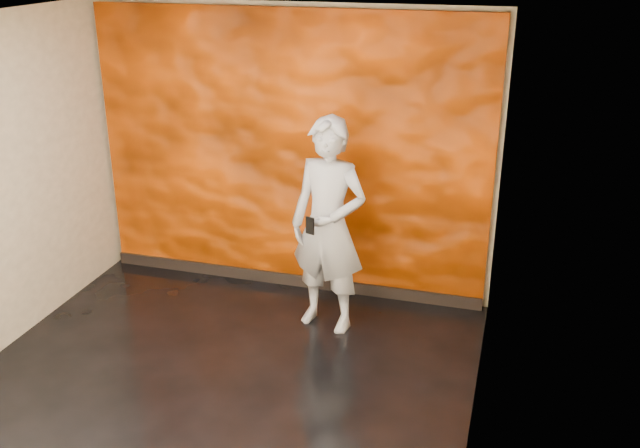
# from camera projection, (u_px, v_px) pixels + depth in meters

# --- Properties ---
(room) EXTENTS (4.02, 4.02, 2.81)m
(room) POSITION_uv_depth(u_px,v_px,m) (202.00, 226.00, 5.12)
(room) COLOR black
(room) RESTS_ON ground
(feature_wall) EXTENTS (3.90, 0.06, 2.75)m
(feature_wall) POSITION_uv_depth(u_px,v_px,m) (289.00, 155.00, 6.88)
(feature_wall) COLOR #FA5402
(feature_wall) RESTS_ON ground
(baseboard) EXTENTS (3.90, 0.04, 0.12)m
(baseboard) POSITION_uv_depth(u_px,v_px,m) (289.00, 279.00, 7.33)
(baseboard) COLOR black
(baseboard) RESTS_ON ground
(man) EXTENTS (0.79, 0.60, 1.95)m
(man) POSITION_uv_depth(u_px,v_px,m) (329.00, 226.00, 6.26)
(man) COLOR #969BA6
(man) RESTS_ON ground
(phone) EXTENTS (0.08, 0.04, 0.15)m
(phone) POSITION_uv_depth(u_px,v_px,m) (310.00, 226.00, 5.96)
(phone) COLOR black
(phone) RESTS_ON man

